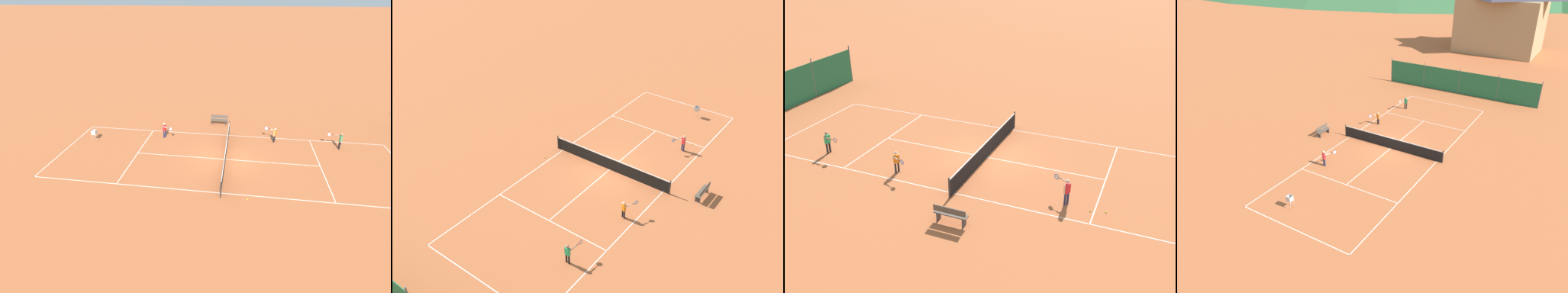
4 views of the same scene
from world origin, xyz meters
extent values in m
plane|color=#B25B33|center=(0.00, 0.00, 0.00)|extent=(600.00, 600.00, 0.00)
cube|color=white|center=(0.00, -11.90, 0.00)|extent=(8.25, 0.05, 0.01)
cube|color=white|center=(-4.10, 0.00, 0.00)|extent=(0.05, 23.85, 0.01)
cube|color=white|center=(4.10, 0.00, 0.00)|extent=(0.05, 23.85, 0.01)
cube|color=white|center=(0.00, 6.40, 0.00)|extent=(8.20, 0.05, 0.01)
cube|color=white|center=(0.00, -6.40, 0.00)|extent=(8.20, 0.05, 0.01)
cube|color=white|center=(0.00, 0.00, 0.00)|extent=(0.05, 12.80, 0.01)
cylinder|color=#2D2D2D|center=(-4.55, 0.00, 0.53)|extent=(0.08, 0.08, 1.06)
cylinder|color=#2D2D2D|center=(4.55, 0.00, 0.53)|extent=(0.08, 0.08, 1.06)
cube|color=black|center=(0.00, 0.00, 0.46)|extent=(9.10, 0.02, 0.91)
cube|color=white|center=(0.00, 0.00, 0.93)|extent=(9.10, 0.04, 0.06)
cylinder|color=black|center=(-2.83, 8.30, 0.30)|extent=(0.11, 0.11, 0.60)
cylinder|color=black|center=(-3.03, 8.32, 0.30)|extent=(0.11, 0.11, 0.60)
cube|color=#239E5B|center=(-2.93, 8.31, 0.83)|extent=(0.31, 0.19, 0.46)
sphere|color=#A37556|center=(-2.93, 8.31, 1.18)|extent=(0.18, 0.18, 0.18)
cylinder|color=#A37556|center=(-2.75, 8.29, 0.83)|extent=(0.07, 0.07, 0.46)
cylinder|color=#A37556|center=(-3.14, 8.10, 1.01)|extent=(0.12, 0.47, 0.07)
cylinder|color=black|center=(-3.17, 7.76, 1.01)|extent=(0.05, 0.21, 0.03)
torus|color=red|center=(-3.20, 7.52, 1.01)|extent=(0.05, 0.28, 0.28)
cylinder|color=silver|center=(-3.20, 7.52, 1.01)|extent=(0.03, 0.25, 0.25)
cylinder|color=black|center=(-3.29, 3.54, 0.28)|extent=(0.10, 0.10, 0.55)
cylinder|color=black|center=(-3.46, 3.61, 0.28)|extent=(0.10, 0.10, 0.55)
cube|color=orange|center=(-3.38, 3.57, 0.77)|extent=(0.31, 0.25, 0.43)
sphere|color=beige|center=(-3.38, 3.57, 1.09)|extent=(0.17, 0.17, 0.17)
cylinder|color=beige|center=(-3.22, 3.51, 0.77)|extent=(0.06, 0.06, 0.43)
cylinder|color=beige|center=(-3.62, 3.45, 0.94)|extent=(0.23, 0.42, 0.06)
cylinder|color=black|center=(-3.74, 3.16, 0.94)|extent=(0.10, 0.19, 0.03)
torus|color=#1E4CB2|center=(-3.84, 2.94, 0.94)|extent=(0.13, 0.27, 0.28)
cylinder|color=silver|center=(-3.84, 2.94, 0.94)|extent=(0.10, 0.23, 0.25)
cylinder|color=#23284C|center=(-3.03, -5.05, 0.30)|extent=(0.11, 0.11, 0.59)
cylinder|color=#23284C|center=(-2.86, -5.14, 0.30)|extent=(0.11, 0.11, 0.59)
cube|color=red|center=(-2.95, -5.10, 0.82)|extent=(0.33, 0.28, 0.46)
sphere|color=beige|center=(-2.95, -5.10, 1.17)|extent=(0.18, 0.18, 0.18)
cylinder|color=beige|center=(-3.11, -5.01, 0.82)|extent=(0.07, 0.07, 0.46)
cylinder|color=beige|center=(-2.68, -4.98, 1.01)|extent=(0.27, 0.44, 0.07)
cylinder|color=black|center=(-2.52, -4.68, 1.01)|extent=(0.12, 0.20, 0.03)
torus|color=#1E4CB2|center=(-2.41, -4.46, 1.01)|extent=(0.15, 0.26, 0.28)
cylinder|color=silver|center=(-2.41, -4.46, 1.01)|extent=(0.12, 0.22, 0.25)
sphere|color=#CCE033|center=(-2.97, -6.89, 0.03)|extent=(0.07, 0.07, 0.07)
sphere|color=#CCE033|center=(-3.12, -6.24, 0.03)|extent=(0.07, 0.07, 0.07)
sphere|color=#CCE033|center=(4.52, 1.53, 0.03)|extent=(0.07, 0.07, 0.07)
cylinder|color=#B7B7BC|center=(-1.70, -10.57, 0.28)|extent=(0.02, 0.02, 0.55)
cylinder|color=#B7B7BC|center=(-1.36, -10.57, 0.28)|extent=(0.02, 0.02, 0.55)
cylinder|color=#B7B7BC|center=(-1.70, -10.23, 0.28)|extent=(0.02, 0.02, 0.55)
cylinder|color=#B7B7BC|center=(-1.36, -10.23, 0.28)|extent=(0.02, 0.02, 0.55)
cube|color=#B7B7BC|center=(-1.53, -10.40, 0.56)|extent=(0.34, 0.34, 0.02)
cube|color=#B7B7BC|center=(-1.53, -10.57, 0.72)|extent=(0.34, 0.02, 0.34)
cube|color=#B7B7BC|center=(-1.53, -10.23, 0.72)|extent=(0.34, 0.02, 0.34)
cube|color=#B7B7BC|center=(-1.70, -10.40, 0.72)|extent=(0.02, 0.34, 0.34)
cube|color=#B7B7BC|center=(-1.36, -10.40, 0.72)|extent=(0.02, 0.34, 0.34)
sphere|color=#CCE033|center=(-1.64, -10.40, 0.60)|extent=(0.07, 0.07, 0.07)
sphere|color=#CCE033|center=(-1.48, -10.53, 0.60)|extent=(0.07, 0.07, 0.07)
sphere|color=#CCE033|center=(-1.56, -10.42, 0.60)|extent=(0.07, 0.07, 0.07)
sphere|color=#CCE033|center=(-1.59, -10.28, 0.60)|extent=(0.07, 0.07, 0.07)
sphere|color=#CCE033|center=(-1.58, -10.42, 0.60)|extent=(0.07, 0.07, 0.07)
sphere|color=#CCE033|center=(-1.63, -10.36, 0.60)|extent=(0.07, 0.07, 0.07)
sphere|color=#CCE033|center=(-1.66, -10.32, 0.66)|extent=(0.07, 0.07, 0.07)
sphere|color=#CCE033|center=(-1.54, -10.41, 0.66)|extent=(0.07, 0.07, 0.07)
sphere|color=#CCE033|center=(-1.50, -10.33, 0.66)|extent=(0.07, 0.07, 0.07)
sphere|color=#CCE033|center=(-1.57, -10.33, 0.66)|extent=(0.07, 0.07, 0.07)
cube|color=#51473D|center=(-6.30, -0.96, 0.44)|extent=(0.36, 1.50, 0.05)
cube|color=#51473D|center=(-6.46, -0.96, 0.70)|extent=(0.04, 1.50, 0.28)
cube|color=#333338|center=(-6.30, -0.36, 0.22)|extent=(0.32, 0.06, 0.44)
cube|color=#333338|center=(-6.30, -1.56, 0.22)|extent=(0.32, 0.06, 0.44)
camera|label=1|loc=(18.82, 0.73, 10.42)|focal=28.00mm
camera|label=2|loc=(-13.82, 21.35, 18.22)|focal=42.00mm
camera|label=3|loc=(-20.65, -8.41, 11.27)|focal=42.00mm
camera|label=4|loc=(13.30, -24.41, 14.88)|focal=35.00mm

